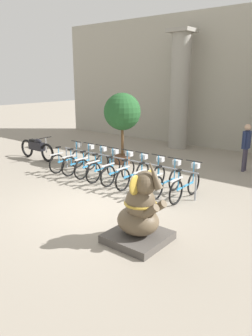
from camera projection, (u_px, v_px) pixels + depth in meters
name	position (u px, v px, depth m)	size (l,w,h in m)	color
ground_plane	(98.00, 207.00, 8.30)	(60.00, 60.00, 0.00)	gray
building_facade	(236.00, 81.00, 13.95)	(20.00, 0.20, 6.00)	#A39E8E
column_left	(180.00, 90.00, 14.58)	(1.06, 1.06, 5.16)	gray
bike_rack	(121.00, 162.00, 10.10)	(5.19, 0.05, 0.77)	gray
bicycle_0	(68.00, 159.00, 11.45)	(0.48, 1.62, 0.98)	black
bicycle_1	(80.00, 162.00, 11.13)	(0.48, 1.62, 0.98)	black
bicycle_2	(93.00, 164.00, 10.79)	(0.48, 1.62, 0.98)	black
bicycle_3	(105.00, 167.00, 10.41)	(0.48, 1.62, 0.98)	black
bicycle_4	(119.00, 170.00, 10.08)	(0.48, 1.62, 0.98)	black
bicycle_5	(134.00, 174.00, 9.73)	(0.48, 1.62, 0.98)	black
bicycle_6	(150.00, 177.00, 9.41)	(0.48, 1.62, 0.98)	black
bicycle_7	(167.00, 181.00, 9.04)	(0.48, 1.62, 0.98)	black
bicycle_8	(186.00, 185.00, 8.72)	(0.48, 1.62, 0.98)	black
elephant_statue	(140.00, 214.00, 6.39)	(1.12, 1.12, 1.74)	#4C4742
motorcycle	(37.00, 148.00, 12.95)	(2.03, 0.55, 0.96)	black
person_pedestrian	(246.00, 143.00, 11.19)	(0.22, 0.47, 1.64)	#383342
potted_tree	(122.00, 114.00, 11.96)	(1.36, 1.36, 2.63)	brown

